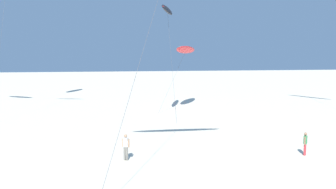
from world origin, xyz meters
TOP-DOWN VIEW (x-y plane):
  - flying_kite_1 at (4.43, 41.66)m, footprint 2.93×7.09m
  - flying_kite_4 at (7.77, 47.20)m, footprint 6.41×7.73m
  - person_near_left at (11.16, 25.76)m, footprint 0.37×0.40m
  - person_far_watcher at (-0.92, 26.76)m, footprint 0.48×0.30m

SIDE VIEW (x-z plane):
  - person_near_left at x=11.16m, z-range 0.08..1.66m
  - person_far_watcher at x=-0.92m, z-range 0.09..1.81m
  - flying_kite_4 at x=7.77m, z-range 3.38..11.57m
  - flying_kite_1 at x=4.43m, z-range 5.46..17.76m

